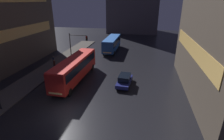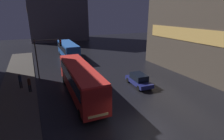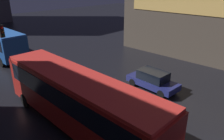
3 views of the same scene
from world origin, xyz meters
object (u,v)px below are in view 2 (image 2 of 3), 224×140
bus_far (68,49)px  traffic_light_main (46,51)px  bus_near (80,78)px  pedestrian_near (20,80)px  pedestrian_mid (29,83)px  car_taxi (139,80)px

bus_far → traffic_light_main: 11.07m
bus_near → pedestrian_near: bus_near is taller
bus_near → traffic_light_main: traffic_light_main is taller
bus_far → pedestrian_near: size_ratio=5.62×
bus_near → pedestrian_mid: size_ratio=6.83×
car_taxi → bus_far: bearing=-69.9°
traffic_light_main → pedestrian_near: bearing=-140.2°
car_taxi → traffic_light_main: 13.19m
pedestrian_near → pedestrian_mid: bearing=1.3°
bus_near → pedestrian_mid: (-5.11, 3.17, -0.95)m
bus_near → bus_far: (2.22, 17.41, -0.16)m
bus_far → car_taxi: (5.23, -17.69, -1.19)m
pedestrian_near → traffic_light_main: (3.46, 2.89, 2.65)m
pedestrian_mid → traffic_light_main: (2.48, 4.47, 2.69)m
pedestrian_mid → traffic_light_main: traffic_light_main is taller
car_taxi → pedestrian_mid: bearing=-11.7°
car_taxi → pedestrian_near: size_ratio=2.37×
pedestrian_near → bus_far: bearing=116.2°
pedestrian_near → pedestrian_mid: 1.87m
bus_near → bus_far: bearing=-95.8°
car_taxi → pedestrian_near: 14.46m
traffic_light_main → bus_far: bearing=63.6°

